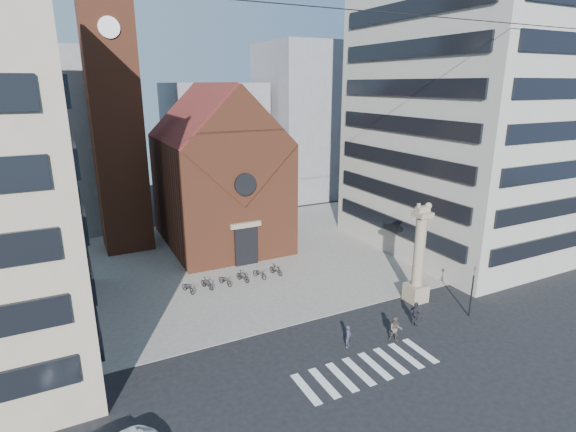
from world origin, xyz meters
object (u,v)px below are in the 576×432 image
object	(u,v)px
pedestrian_2	(416,314)
traffic_light	(472,290)
scooter_0	(188,287)
pedestrian_1	(396,329)
pedestrian_0	(348,336)
lion_column	(418,263)

from	to	relation	value
pedestrian_2	traffic_light	bearing A→B (deg)	-100.66
scooter_0	pedestrian_1	bearing A→B (deg)	-71.56
pedestrian_0	pedestrian_2	size ratio (longest dim) A/B	0.84
pedestrian_1	scooter_0	bearing A→B (deg)	161.45
traffic_light	pedestrian_2	size ratio (longest dim) A/B	2.20
pedestrian_2	pedestrian_1	bearing A→B (deg)	108.97
pedestrian_1	scooter_0	size ratio (longest dim) A/B	1.05
lion_column	traffic_light	xyz separation A→B (m)	(1.99, -4.00, -1.17)
lion_column	scooter_0	size ratio (longest dim) A/B	4.75
lion_column	pedestrian_2	xyz separation A→B (m)	(-2.91, -3.20, -2.48)
traffic_light	scooter_0	bearing A→B (deg)	143.36
lion_column	scooter_0	xyz separation A→B (m)	(-17.03, 10.15, -2.93)
lion_column	pedestrian_0	world-z (taller)	lion_column
scooter_0	lion_column	bearing A→B (deg)	-50.55
lion_column	pedestrian_2	distance (m)	4.98
pedestrian_1	lion_column	bearing A→B (deg)	69.79
traffic_light	pedestrian_0	world-z (taller)	traffic_light
lion_column	pedestrian_2	world-z (taller)	lion_column
pedestrian_0	scooter_0	world-z (taller)	pedestrian_0
scooter_0	pedestrian_0	bearing A→B (deg)	-79.39
lion_column	pedestrian_0	bearing A→B (deg)	-160.11
pedestrian_2	scooter_0	xyz separation A→B (m)	(-14.12, 13.35, -0.45)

